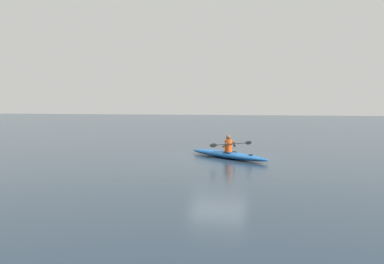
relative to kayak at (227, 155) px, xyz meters
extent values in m
plane|color=#1E2D3D|center=(0.42, 0.05, -0.15)|extent=(160.00, 160.00, 0.00)
ellipsoid|color=#1959A5|center=(0.00, 0.00, 0.00)|extent=(4.31, 3.55, 0.30)
torus|color=black|center=(-0.15, 0.11, 0.13)|extent=(0.87, 0.87, 0.04)
cylinder|color=black|center=(-1.16, 0.90, 0.14)|extent=(0.18, 0.18, 0.02)
cylinder|color=#E04C14|center=(-0.05, 0.04, 0.41)|extent=(0.33, 0.33, 0.52)
sphere|color=brown|center=(-0.05, 0.04, 0.78)|extent=(0.21, 0.21, 0.21)
cylinder|color=black|center=(-0.21, 0.16, 0.50)|extent=(1.29, 1.66, 0.03)
ellipsoid|color=black|center=(-0.84, -0.66, 0.50)|extent=(0.28, 0.34, 0.17)
ellipsoid|color=black|center=(0.43, 0.98, 0.50)|extent=(0.28, 0.34, 0.17)
cylinder|color=brown|center=(-0.27, -0.12, 0.48)|extent=(0.15, 0.32, 0.34)
cylinder|color=brown|center=(0.05, 0.29, 0.48)|extent=(0.30, 0.20, 0.34)
camera|label=1|loc=(-3.49, 18.57, 2.21)|focal=39.97mm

